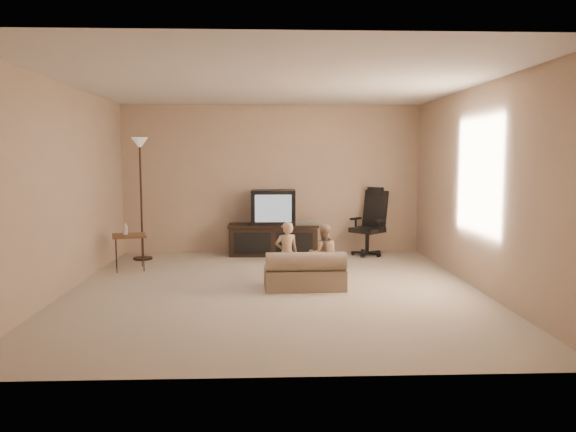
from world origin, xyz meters
The scene contains 9 objects.
floor centered at (0.00, 0.00, 0.00)m, with size 5.50×5.50×0.00m, color #B5A690.
room_shell centered at (0.00, 0.00, 1.52)m, with size 5.50×5.50×5.50m.
tv_stand centered at (0.03, 2.49, 0.45)m, with size 1.52×0.58×1.08m.
office_chair centered at (1.63, 2.40, 0.40)m, with size 0.73×0.73×1.12m.
side_table centered at (-2.07, 1.32, 0.49)m, with size 0.57×0.57×0.69m.
floor_lamp centered at (-2.06, 2.14, 1.41)m, with size 0.30×0.30×1.93m.
child_sofa centered at (0.38, 0.03, 0.20)m, with size 1.01×0.59×0.48m.
toddler_left centered at (0.16, 0.26, 0.40)m, with size 0.30×0.22×0.81m, color tan.
toddler_right centered at (0.64, 0.31, 0.38)m, with size 0.37×0.21×0.77m, color tan.
Camera 1 is at (-0.10, -6.75, 1.62)m, focal length 35.00 mm.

